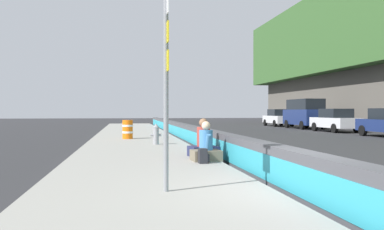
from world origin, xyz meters
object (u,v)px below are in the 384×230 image
at_px(seated_person_middle, 203,145).
at_px(backpack, 203,156).
at_px(parked_car_midline, 335,120).
at_px(parked_car_far, 305,113).
at_px(seated_person_foreground, 206,148).
at_px(parked_car_farther, 278,118).
at_px(construction_barrel, 128,129).
at_px(route_sign_post, 166,73).
at_px(fire_hydrant, 156,134).

distance_m(seated_person_middle, backpack, 1.69).
relative_size(parked_car_midline, parked_car_far, 0.89).
relative_size(seated_person_foreground, parked_car_farther, 0.25).
bearing_deg(construction_barrel, parked_car_far, -49.80).
height_order(seated_person_middle, parked_car_far, parked_car_far).
bearing_deg(parked_car_midline, backpack, 143.18).
relative_size(route_sign_post, fire_hydrant, 4.09).
distance_m(route_sign_post, construction_barrel, 14.21).
distance_m(seated_person_foreground, parked_car_midline, 21.40).
height_order(fire_hydrant, parked_car_midline, parked_car_midline).
distance_m(route_sign_post, parked_car_farther, 35.91).
bearing_deg(parked_car_far, seated_person_foreground, 149.94).
bearing_deg(construction_barrel, seated_person_middle, -165.16).
bearing_deg(route_sign_post, construction_barrel, 2.46).
xyz_separation_m(route_sign_post, seated_person_foreground, (4.36, -1.56, -1.74)).
distance_m(seated_person_middle, parked_car_far, 25.18).
bearing_deg(parked_car_far, backpack, 150.20).
xyz_separation_m(seated_person_foreground, construction_barrel, (9.74, 2.16, 0.13)).
distance_m(backpack, construction_barrel, 10.50).
relative_size(construction_barrel, parked_car_far, 0.19).
relative_size(seated_person_foreground, parked_car_midline, 0.25).
bearing_deg(backpack, construction_barrel, 10.86).
bearing_deg(seated_person_foreground, backpack, 161.61).
height_order(fire_hydrant, parked_car_farther, parked_car_farther).
height_order(fire_hydrant, seated_person_foreground, seated_person_foreground).
relative_size(seated_person_foreground, backpack, 2.82).
xyz_separation_m(seated_person_foreground, parked_car_far, (22.65, -13.11, 0.86)).
bearing_deg(fire_hydrant, parked_car_farther, -31.73).
height_order(fire_hydrant, construction_barrel, construction_barrel).
relative_size(backpack, construction_barrel, 0.42).
xyz_separation_m(parked_car_midline, parked_car_farther, (11.46, 0.06, 0.00)).
xyz_separation_m(seated_person_middle, parked_car_midline, (15.92, -12.84, 0.35)).
relative_size(fire_hydrant, parked_car_far, 0.17).
bearing_deg(seated_person_middle, parked_car_midline, -38.89).
bearing_deg(seated_person_foreground, parked_car_farther, -24.39).
distance_m(parked_car_far, parked_car_farther, 5.85).
bearing_deg(parked_car_far, fire_hydrant, 139.77).
xyz_separation_m(route_sign_post, fire_hydrant, (10.33, -0.56, -1.65)).
distance_m(route_sign_post, parked_car_midline, 25.88).
relative_size(seated_person_foreground, parked_car_far, 0.22).
height_order(fire_hydrant, parked_car_far, parked_car_far).
bearing_deg(backpack, seated_person_foreground, -18.39).
bearing_deg(seated_person_middle, fire_hydrant, 12.98).
bearing_deg(seated_person_middle, parked_car_far, -31.05).
relative_size(seated_person_middle, parked_car_farther, 0.26).
relative_size(route_sign_post, parked_car_farther, 0.80).
height_order(construction_barrel, parked_car_midline, parked_car_midline).
distance_m(parked_car_midline, parked_car_farther, 11.46).
distance_m(route_sign_post, backpack, 4.46).
bearing_deg(construction_barrel, backpack, -169.14).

